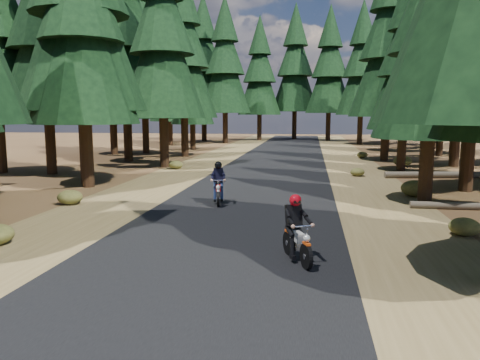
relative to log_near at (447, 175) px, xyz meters
name	(u,v)px	position (x,y,z in m)	size (l,w,h in m)	color
ground	(232,227)	(-8.68, -11.39, -0.16)	(120.00, 120.00, 0.00)	#48301A
road	(254,196)	(-8.68, -6.39, -0.15)	(6.00, 100.00, 0.01)	black
shoulder_l	(138,193)	(-13.28, -6.39, -0.16)	(3.20, 100.00, 0.01)	brown
shoulder_r	(379,199)	(-4.08, -6.39, -0.16)	(3.20, 100.00, 0.01)	brown
pine_forest	(282,44)	(-8.70, 9.65, 7.73)	(34.59, 55.08, 16.32)	black
log_near	(447,175)	(0.00, 0.00, 0.00)	(0.32, 0.32, 6.12)	#4C4233
understory_shrubs	(338,190)	(-5.53, -6.10, 0.11)	(14.48, 32.20, 0.64)	#474C1E
rider_lead	(297,240)	(-6.82, -14.18, 0.32)	(1.05, 1.64, 1.41)	beige
rider_follow	(218,190)	(-9.70, -8.16, 0.33)	(0.79, 1.69, 1.45)	#A70F0B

